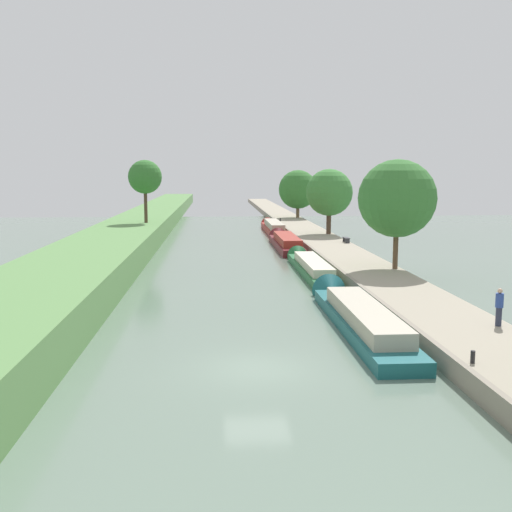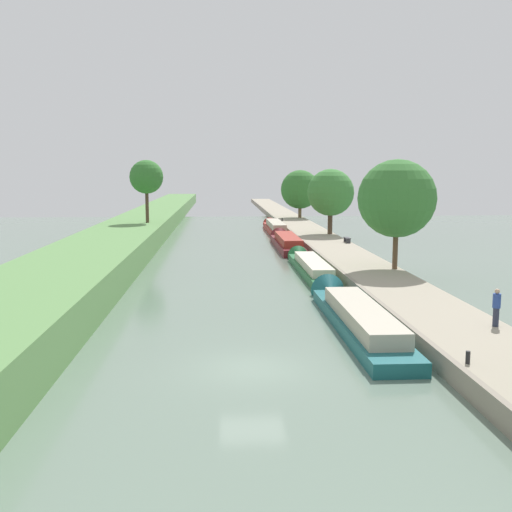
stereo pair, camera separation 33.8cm
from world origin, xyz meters
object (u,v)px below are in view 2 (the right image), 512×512
Objects in this scene: narrowboat_green at (310,266)px; narrowboat_teal at (354,315)px; narrowboat_maroon at (286,242)px; person_walking at (496,307)px; mooring_bollard_far at (282,219)px; mooring_bollard_near at (468,357)px; narrowboat_red at (275,227)px; park_bench at (347,239)px.

narrowboat_teal is at bearing -90.74° from narrowboat_green.
narrowboat_maroon is 34.59m from person_walking.
mooring_bollard_near is at bearing -90.00° from mooring_bollard_far.
narrowboat_teal is at bearing -90.14° from narrowboat_maroon.
narrowboat_green is at bearing 94.40° from mooring_bollard_near.
person_walking is at bearing 56.10° from mooring_bollard_near.
narrowboat_red reaches higher than mooring_bollard_far.
narrowboat_green is 32.04× the size of mooring_bollard_near.
mooring_bollard_near is at bearing -76.39° from narrowboat_teal.
mooring_bollard_near is at bearing -85.60° from narrowboat_green.
mooring_bollard_far reaches higher than narrowboat_green.
narrowboat_red reaches higher than park_bench.
narrowboat_teal reaches higher than park_bench.
person_walking is (5.17, -19.31, 1.20)m from narrowboat_green.
mooring_bollard_far is (2.07, 53.48, 0.51)m from narrowboat_teal.
narrowboat_red is 50.09m from person_walking.
mooring_bollard_near is (1.99, -39.09, 0.47)m from narrowboat_maroon.
narrowboat_teal is at bearing 103.61° from mooring_bollard_near.
park_bench is at bearing -74.07° from narrowboat_red.
narrowboat_teal is 30.55m from narrowboat_maroon.
narrowboat_red is 35.75× the size of mooring_bollard_far.
mooring_bollard_near is (1.86, -24.24, 0.55)m from narrowboat_green.
narrowboat_teal is 33.42× the size of mooring_bollard_near.
mooring_bollard_near is 62.02m from mooring_bollard_far.
narrowboat_maroon reaches higher than mooring_bollard_near.
narrowboat_red is 9.69× the size of person_walking.
narrowboat_maroon reaches higher than mooring_bollard_far.
narrowboat_green is 0.99× the size of narrowboat_maroon.
narrowboat_maroon reaches higher than narrowboat_teal.
narrowboat_teal is 33.42× the size of mooring_bollard_far.
person_walking reaches higher than narrowboat_green.
narrowboat_maroon is 6.19m from park_bench.
mooring_bollard_near is at bearing -95.57° from park_bench.
mooring_bollard_near reaches higher than narrowboat_green.
park_bench is (5.24, -18.36, 0.55)m from narrowboat_red.
mooring_bollard_near is at bearing -87.08° from narrowboat_maroon.
narrowboat_teal is 53.53m from mooring_bollard_far.
narrowboat_red is at bearing 89.54° from narrowboat_teal.
narrowboat_green is 9.61× the size of park_bench.
mooring_bollard_near is 36.56m from park_bench.
person_walking is (5.00, -49.83, 1.08)m from narrowboat_red.
narrowboat_red is at bearing -103.10° from mooring_bollard_far.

